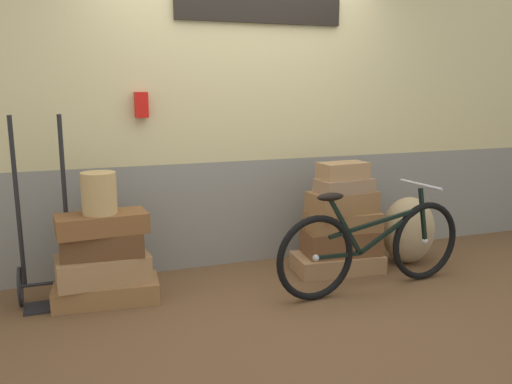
% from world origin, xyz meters
% --- Properties ---
extents(ground, '(9.74, 5.20, 0.06)m').
position_xyz_m(ground, '(0.00, 0.00, -0.03)').
color(ground, brown).
extents(station_building, '(7.74, 0.74, 2.67)m').
position_xyz_m(station_building, '(0.01, 0.85, 1.34)').
color(station_building, gray).
rests_on(station_building, ground).
extents(suitcase_0, '(0.78, 0.42, 0.15)m').
position_xyz_m(suitcase_0, '(-1.20, 0.24, 0.08)').
color(suitcase_0, olive).
rests_on(suitcase_0, ground).
extents(suitcase_1, '(0.68, 0.41, 0.20)m').
position_xyz_m(suitcase_1, '(-1.22, 0.26, 0.25)').
color(suitcase_1, '#9E754C').
rests_on(suitcase_1, suitcase_0).
extents(suitcase_2, '(0.60, 0.37, 0.17)m').
position_xyz_m(suitcase_2, '(-1.21, 0.27, 0.44)').
color(suitcase_2, brown).
rests_on(suitcase_2, suitcase_1).
extents(suitcase_3, '(0.65, 0.34, 0.14)m').
position_xyz_m(suitcase_3, '(-1.21, 0.25, 0.59)').
color(suitcase_3, brown).
rests_on(suitcase_3, suitcase_2).
extents(suitcase_4, '(0.78, 0.46, 0.15)m').
position_xyz_m(suitcase_4, '(0.72, 0.25, 0.07)').
color(suitcase_4, '#9E754C').
rests_on(suitcase_4, ground).
extents(suitcase_5, '(0.67, 0.42, 0.21)m').
position_xyz_m(suitcase_5, '(0.75, 0.26, 0.25)').
color(suitcase_5, brown).
rests_on(suitcase_5, suitcase_4).
extents(suitcase_6, '(0.64, 0.40, 0.15)m').
position_xyz_m(suitcase_6, '(0.76, 0.27, 0.44)').
color(suitcase_6, olive).
rests_on(suitcase_6, suitcase_5).
extents(suitcase_7, '(0.59, 0.36, 0.18)m').
position_xyz_m(suitcase_7, '(0.75, 0.25, 0.60)').
color(suitcase_7, olive).
rests_on(suitcase_7, suitcase_6).
extents(suitcase_8, '(0.50, 0.30, 0.11)m').
position_xyz_m(suitcase_8, '(0.75, 0.22, 0.75)').
color(suitcase_8, '#937051').
rests_on(suitcase_8, suitcase_7).
extents(suitcase_9, '(0.42, 0.26, 0.14)m').
position_xyz_m(suitcase_9, '(0.74, 0.24, 0.87)').
color(suitcase_9, '#9E754C').
rests_on(suitcase_9, suitcase_8).
extents(wicker_basket, '(0.25, 0.25, 0.30)m').
position_xyz_m(wicker_basket, '(-1.22, 0.24, 0.82)').
color(wicker_basket, tan).
rests_on(wicker_basket, suitcase_3).
extents(luggage_trolley, '(0.40, 0.36, 1.37)m').
position_xyz_m(luggage_trolley, '(-1.61, 0.36, 0.32)').
color(luggage_trolley, black).
rests_on(luggage_trolley, ground).
extents(burlap_sack, '(0.48, 0.41, 0.60)m').
position_xyz_m(burlap_sack, '(1.42, 0.24, 0.30)').
color(burlap_sack, tan).
rests_on(burlap_sack, ground).
extents(bicycle, '(1.68, 0.46, 0.81)m').
position_xyz_m(bicycle, '(0.76, -0.21, 0.34)').
color(bicycle, black).
rests_on(bicycle, ground).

